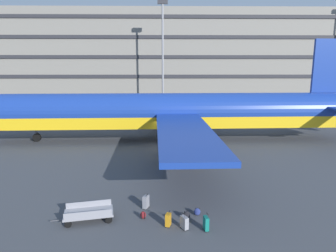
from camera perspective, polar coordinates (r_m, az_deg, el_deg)
The scene contains 12 objects.
ground_plane at distance 31.16m, azimuth -0.46°, elevation -4.04°, with size 600.00×600.00×0.00m, color #424449.
terminal_structure at distance 72.24m, azimuth -0.75°, elevation 12.74°, with size 176.65×16.33×19.92m.
airliner at distance 33.54m, azimuth 0.56°, elevation 2.58°, with size 44.34×35.88×11.10m.
light_mast_left at distance 56.34m, azimuth -0.99°, elevation 14.59°, with size 1.80×0.50×19.52m.
suitcase_teal at distance 18.38m, azimuth -4.18°, elevation -14.03°, with size 0.40×0.52×0.88m.
suitcase_scuffed at distance 16.30m, azimuth 7.18°, elevation -17.71°, with size 0.28×0.46×0.93m.
suitcase_black at distance 16.53m, azimuth 0.04°, elevation -17.25°, with size 0.34×0.42×0.89m.
suitcase_navy at distance 16.33m, azimuth 3.09°, elevation -17.68°, with size 0.45×0.53×0.89m.
backpack_silver at distance 17.40m, azimuth -4.71°, elevation -16.38°, with size 0.32×0.24×0.47m.
backpack_small at distance 17.73m, azimuth 5.54°, elevation -15.83°, with size 0.38×0.28×0.48m.
backpack_purple at distance 17.25m, azimuth 3.60°, elevation -16.50°, with size 0.41×0.33×0.55m.
baggage_cart at distance 17.62m, azimuth -14.73°, elevation -15.56°, with size 3.37×1.80×0.82m.
Camera 1 is at (-0.23, -30.03, 8.31)m, focal length 32.35 mm.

